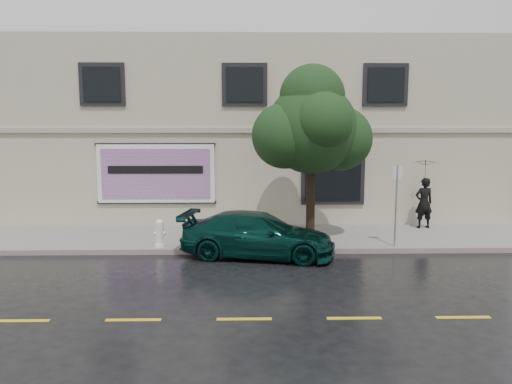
{
  "coord_description": "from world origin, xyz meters",
  "views": [
    {
      "loc": [
        0.05,
        -12.97,
        3.9
      ],
      "look_at": [
        0.35,
        2.2,
        1.76
      ],
      "focal_mm": 35.0,
      "sensor_mm": 36.0,
      "label": 1
    }
  ],
  "objects_px": {
    "fire_hydrant": "(160,233)",
    "street_tree": "(312,129)",
    "car": "(258,235)",
    "pedestrian": "(424,203)"
  },
  "relations": [
    {
      "from": "street_tree",
      "to": "fire_hydrant",
      "type": "relative_size",
      "value": 5.85
    },
    {
      "from": "car",
      "to": "street_tree",
      "type": "xyz_separation_m",
      "value": [
        1.66,
        1.02,
        3.02
      ]
    },
    {
      "from": "pedestrian",
      "to": "street_tree",
      "type": "xyz_separation_m",
      "value": [
        -4.31,
        -2.13,
        2.62
      ]
    },
    {
      "from": "car",
      "to": "fire_hydrant",
      "type": "relative_size",
      "value": 5.3
    },
    {
      "from": "fire_hydrant",
      "to": "car",
      "type": "bearing_deg",
      "value": -1.97
    },
    {
      "from": "street_tree",
      "to": "fire_hydrant",
      "type": "bearing_deg",
      "value": -175.03
    },
    {
      "from": "car",
      "to": "street_tree",
      "type": "height_order",
      "value": "street_tree"
    },
    {
      "from": "street_tree",
      "to": "fire_hydrant",
      "type": "distance_m",
      "value": 5.57
    },
    {
      "from": "car",
      "to": "fire_hydrant",
      "type": "distance_m",
      "value": 3.01
    },
    {
      "from": "fire_hydrant",
      "to": "street_tree",
      "type": "bearing_deg",
      "value": 14.95
    }
  ]
}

